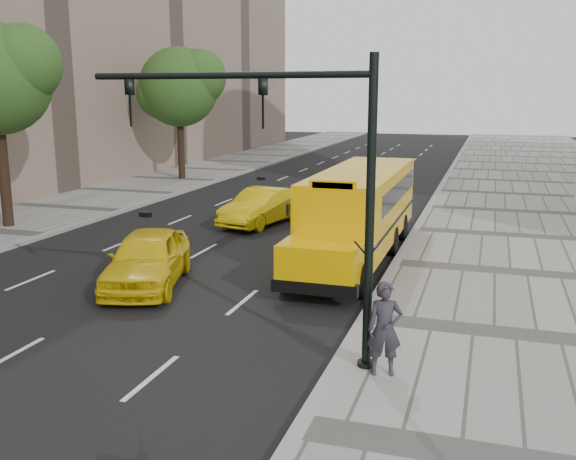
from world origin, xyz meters
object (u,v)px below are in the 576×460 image
(tree_c, at_px, (180,86))
(pedestrian, at_px, (385,329))
(taxi_far, at_px, (261,207))
(school_bus, at_px, (360,206))
(taxi_near, at_px, (147,258))
(traffic_signal, at_px, (301,173))

(tree_c, xyz_separation_m, pedestrian, (17.41, -25.78, -4.94))
(taxi_far, height_order, pedestrian, pedestrian)
(taxi_far, bearing_deg, school_bus, -25.93)
(school_bus, bearing_deg, taxi_near, -132.97)
(school_bus, distance_m, taxi_far, 6.57)
(tree_c, bearing_deg, school_bus, -46.73)
(tree_c, height_order, school_bus, tree_c)
(taxi_far, relative_size, traffic_signal, 0.74)
(taxi_near, height_order, traffic_signal, traffic_signal)
(taxi_far, xyz_separation_m, pedestrian, (7.65, -13.91, 0.32))
(taxi_far, bearing_deg, pedestrian, -49.52)
(school_bus, distance_m, pedestrian, 10.28)
(school_bus, xyz_separation_m, taxi_near, (-5.25, -5.64, -0.92))
(tree_c, xyz_separation_m, taxi_far, (9.76, -11.87, -5.26))
(taxi_near, bearing_deg, school_bus, 30.58)
(traffic_signal, bearing_deg, taxi_near, 145.76)
(pedestrian, bearing_deg, traffic_signal, 156.60)
(school_bus, xyz_separation_m, traffic_signal, (0.69, -9.69, 2.33))
(tree_c, distance_m, taxi_far, 16.24)
(tree_c, bearing_deg, pedestrian, -55.98)
(school_bus, xyz_separation_m, pedestrian, (2.50, -9.95, -0.66))
(pedestrian, distance_m, traffic_signal, 3.51)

